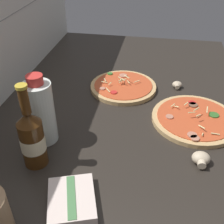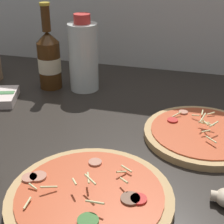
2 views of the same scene
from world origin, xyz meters
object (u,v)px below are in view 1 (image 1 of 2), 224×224
Objects in this scene: mushroom_left at (177,85)px; mushroom_right at (201,159)px; pizza_near at (195,119)px; oil_bottle at (40,112)px; beer_bottle at (32,138)px; pizza_far at (123,87)px; dish_towel at (72,200)px.

mushroom_right is at bearing -172.11° from mushroom_left.
oil_bottle is (-17.67, 47.03, 9.31)cm from pizza_near.
beer_bottle is at bearing -171.21° from oil_bottle.
pizza_near is 1.30× the size of oil_bottle.
pizza_far is at bearing -29.21° from oil_bottle.
pizza_near is at bearing -58.46° from beer_bottle.
dish_towel is at bearing 157.27° from mushroom_left.
oil_bottle reaches higher than dish_towel.
dish_towel is (-22.05, -15.49, -9.02)cm from oil_bottle.
mushroom_left is (50.13, -39.87, -7.57)cm from beer_bottle.
pizza_far is (17.85, 27.17, 0.01)cm from pizza_near.
pizza_near reaches higher than mushroom_left.
oil_bottle is at bearing 8.79° from beer_bottle.
mushroom_right reaches higher than mushroom_left.
mushroom_left is (22.24, 5.58, 0.46)cm from pizza_near.
pizza_near is 1.16× the size of beer_bottle.
mushroom_right is (-38.26, -27.50, 0.87)cm from pizza_far.
mushroom_left is at bearing -38.50° from beer_bottle.
pizza_near is 50.71cm from dish_towel.
pizza_far reaches higher than mushroom_right.
pizza_near is at bearing 0.94° from mushroom_right.
beer_bottle is 6.06× the size of mushroom_left.
beer_bottle is 1.52× the size of dish_towel.
pizza_near is 32.51cm from pizza_far.
pizza_near is at bearing -165.92° from mushroom_left.
pizza_near is 20.43cm from mushroom_right.
mushroom_left is 43.05cm from mushroom_right.
mushroom_left is 67.17cm from dish_towel.
mushroom_left is at bearing 14.08° from pizza_near.
mushroom_left is at bearing -22.73° from dish_towel.
mushroom_right is (-2.74, -47.36, -8.42)cm from oil_bottle.
oil_bottle is 28.41cm from dish_towel.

